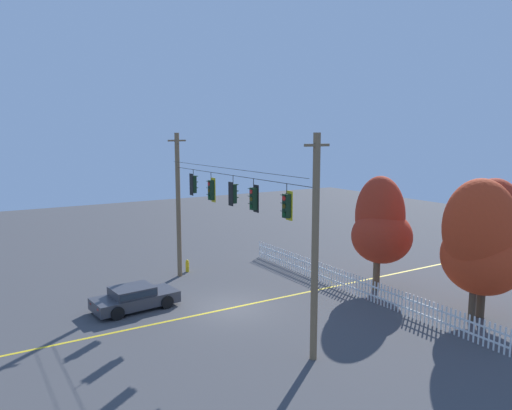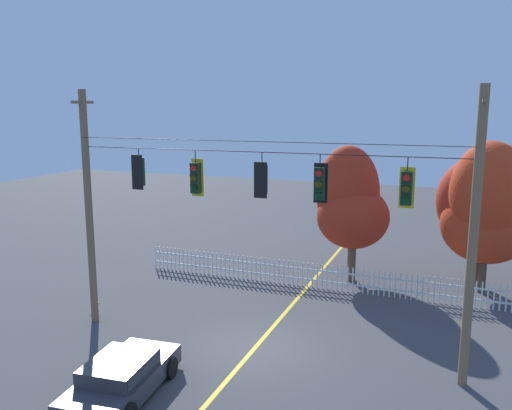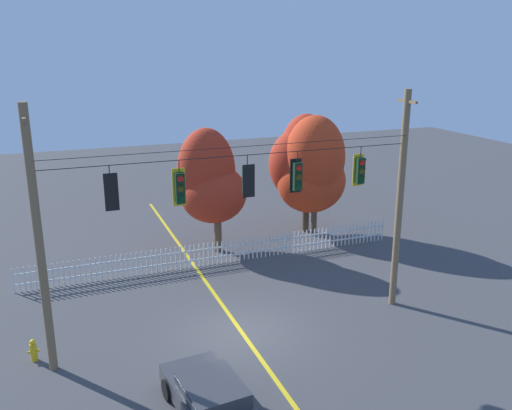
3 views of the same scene
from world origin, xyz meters
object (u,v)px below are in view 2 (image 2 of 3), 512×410
object	(u,v)px
autumn_oak_far_east	(489,209)
traffic_signal_eastbound_side	(406,188)
traffic_signal_southbound_primary	(262,180)
traffic_signal_westbound_side	(320,183)
parked_car	(121,376)
autumn_maple_mid	(480,200)
traffic_signal_northbound_primary	(196,178)
traffic_signal_northbound_secondary	(139,172)
fire_hydrant	(95,302)
autumn_maple_near_fence	(350,205)

from	to	relation	value
autumn_oak_far_east	traffic_signal_eastbound_side	bearing A→B (deg)	-106.82
traffic_signal_southbound_primary	traffic_signal_westbound_side	bearing A→B (deg)	0.58
traffic_signal_eastbound_side	parked_car	distance (m)	9.62
autumn_maple_mid	traffic_signal_northbound_primary	bearing A→B (deg)	-133.67
traffic_signal_northbound_secondary	fire_hydrant	world-z (taller)	traffic_signal_northbound_secondary
traffic_signal_westbound_side	autumn_oak_far_east	xyz separation A→B (m)	(5.22, 8.87, -2.05)
traffic_signal_southbound_primary	autumn_maple_near_fence	xyz separation A→B (m)	(1.18, 8.64, -2.26)
autumn_maple_mid	parked_car	distance (m)	16.88
autumn_oak_far_east	traffic_signal_westbound_side	bearing A→B (deg)	-120.49
fire_hydrant	traffic_signal_westbound_side	bearing A→B (deg)	-4.59
traffic_signal_northbound_primary	autumn_oak_far_east	bearing A→B (deg)	43.26
traffic_signal_eastbound_side	autumn_maple_near_fence	distance (m)	9.47
autumn_maple_mid	parked_car	xyz separation A→B (m)	(-9.36, -13.65, -3.32)
traffic_signal_northbound_secondary	parked_car	size ratio (longest dim) A/B	0.33
traffic_signal_southbound_primary	parked_car	world-z (taller)	traffic_signal_southbound_primary
autumn_maple_near_fence	parked_car	xyz separation A→B (m)	(-3.80, -12.76, -2.88)
traffic_signal_northbound_secondary	parked_car	world-z (taller)	traffic_signal_northbound_secondary
autumn_maple_mid	fire_hydrant	size ratio (longest dim) A/B	8.45
traffic_signal_westbound_side	parked_car	distance (m)	7.95
autumn_maple_mid	traffic_signal_westbound_side	bearing A→B (deg)	-117.16
parked_car	fire_hydrant	distance (m)	6.79
traffic_signal_northbound_secondary	parked_car	bearing A→B (deg)	-65.30
traffic_signal_northbound_primary	traffic_signal_westbound_side	bearing A→B (deg)	-0.00
autumn_maple_mid	autumn_maple_near_fence	bearing A→B (deg)	-170.92
autumn_oak_far_east	traffic_signal_northbound_primary	bearing A→B (deg)	-136.74
autumn_maple_near_fence	parked_car	distance (m)	13.62
traffic_signal_northbound_secondary	traffic_signal_northbound_primary	world-z (taller)	same
parked_car	autumn_maple_mid	bearing A→B (deg)	55.54
traffic_signal_northbound_primary	traffic_signal_westbound_side	distance (m)	4.20
autumn_maple_near_fence	traffic_signal_southbound_primary	bearing A→B (deg)	-97.75
traffic_signal_westbound_side	traffic_signal_eastbound_side	bearing A→B (deg)	-0.01
traffic_signal_eastbound_side	fire_hydrant	bearing A→B (deg)	176.40
traffic_signal_westbound_side	traffic_signal_eastbound_side	distance (m)	2.54
traffic_signal_eastbound_side	traffic_signal_westbound_side	bearing A→B (deg)	179.99
traffic_signal_northbound_primary	autumn_maple_near_fence	xyz separation A→B (m)	(3.51, 8.62, -2.20)
traffic_signal_northbound_secondary	traffic_signal_northbound_primary	size ratio (longest dim) A/B	0.91
traffic_signal_southbound_primary	fire_hydrant	world-z (taller)	traffic_signal_southbound_primary
traffic_signal_westbound_side	traffic_signal_southbound_primary	bearing A→B (deg)	-179.42
autumn_maple_near_fence	fire_hydrant	bearing A→B (deg)	-137.21
traffic_signal_northbound_secondary	autumn_oak_far_east	world-z (taller)	autumn_oak_far_east
traffic_signal_southbound_primary	autumn_maple_mid	size ratio (longest dim) A/B	0.22
traffic_signal_northbound_primary	traffic_signal_westbound_side	size ratio (longest dim) A/B	1.03
traffic_signal_northbound_primary	traffic_signal_eastbound_side	bearing A→B (deg)	-0.00
traffic_signal_eastbound_side	traffic_signal_southbound_primary	bearing A→B (deg)	-179.76
traffic_signal_eastbound_side	autumn_oak_far_east	xyz separation A→B (m)	(2.68, 8.87, -2.05)
traffic_signal_northbound_primary	autumn_maple_near_fence	bearing A→B (deg)	67.83
traffic_signal_northbound_secondary	traffic_signal_southbound_primary	xyz separation A→B (m)	(4.52, 0.00, -0.05)
traffic_signal_northbound_primary	autumn_oak_far_east	world-z (taller)	autumn_oak_far_east
traffic_signal_northbound_secondary	autumn_oak_far_east	xyz separation A→B (m)	(11.60, 8.89, -2.13)
autumn_maple_near_fence	autumn_oak_far_east	world-z (taller)	autumn_oak_far_east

